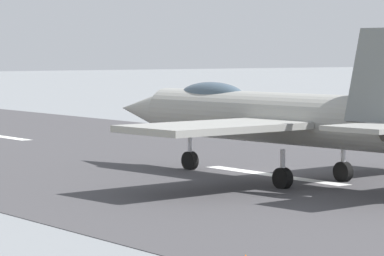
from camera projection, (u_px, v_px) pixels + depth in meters
name	position (u px, v px, depth m)	size (l,w,h in m)	color
ground_plane	(264.00, 174.00, 43.45)	(400.00, 400.00, 0.00)	gray
runway_strip	(264.00, 174.00, 43.43)	(240.00, 26.00, 0.02)	#403F41
fighter_jet	(277.00, 116.00, 41.14)	(17.85, 14.80, 5.63)	gray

